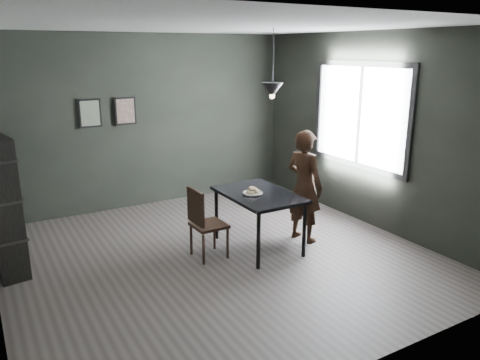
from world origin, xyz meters
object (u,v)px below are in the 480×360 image
white_plate (253,193)px  pendant_lamp (272,90)px  woman (304,186)px  wood_chair (203,219)px  cafe_table (259,199)px  shelf_unit (3,209)px

white_plate → pendant_lamp: pendant_lamp is taller
white_plate → woman: size_ratio=0.15×
woman → wood_chair: 1.47m
cafe_table → shelf_unit: size_ratio=0.74×
cafe_table → white_plate: 0.12m
wood_chair → pendant_lamp: bearing=0.5°
shelf_unit → cafe_table: bearing=-23.5°
shelf_unit → pendant_lamp: size_ratio=1.87×
wood_chair → pendant_lamp: (1.02, 0.04, 1.53)m
wood_chair → pendant_lamp: pendant_lamp is taller
woman → wood_chair: size_ratio=1.68×
cafe_table → white_plate: (-0.08, 0.01, 0.08)m
wood_chair → cafe_table: bearing=-6.2°
cafe_table → woman: size_ratio=0.78×
white_plate → wood_chair: (-0.69, 0.05, -0.24)m
woman → pendant_lamp: pendant_lamp is taller
woman → shelf_unit: bearing=62.5°
cafe_table → wood_chair: size_ratio=1.31×
wood_chair → shelf_unit: (-2.15, 0.71, 0.29)m
woman → cafe_table: bearing=68.5°
shelf_unit → wood_chair: bearing=-27.1°
woman → wood_chair: bearing=70.1°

